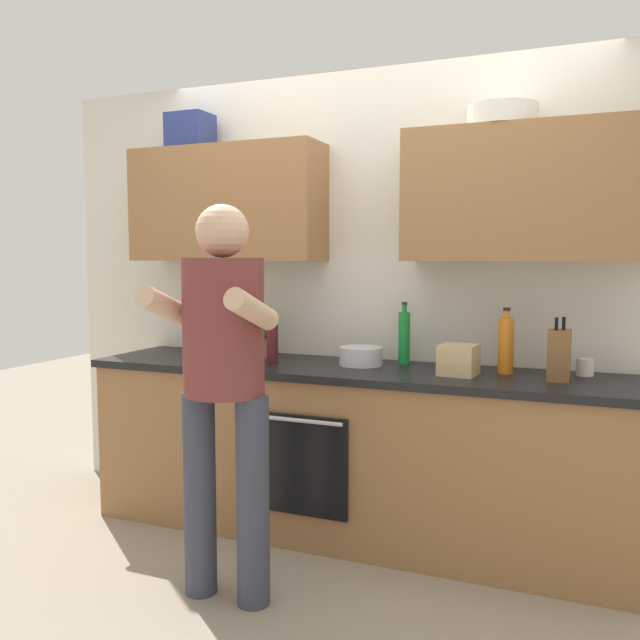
{
  "coord_description": "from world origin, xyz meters",
  "views": [
    {
      "loc": [
        1.16,
        -3.23,
        1.47
      ],
      "look_at": [
        -0.13,
        -0.1,
        1.15
      ],
      "focal_mm": 37.45,
      "sensor_mm": 36.0,
      "label": 1
    }
  ],
  "objects_px": {
    "bottle_wine": "(272,343)",
    "knife_block": "(559,355)",
    "bottle_soda": "(404,337)",
    "person_standing": "(223,370)",
    "grocery_bag_bread": "(459,360)",
    "bottle_juice": "(506,345)",
    "potted_herb": "(260,331)",
    "mixing_bowl": "(361,356)",
    "bottle_syrup": "(199,344)",
    "cup_coffee": "(585,367)",
    "bottle_vinegar": "(234,338)"
  },
  "relations": [
    {
      "from": "bottle_syrup",
      "to": "knife_block",
      "type": "height_order",
      "value": "knife_block"
    },
    {
      "from": "bottle_soda",
      "to": "bottle_wine",
      "type": "relative_size",
      "value": 1.15
    },
    {
      "from": "person_standing",
      "to": "bottle_soda",
      "type": "distance_m",
      "value": 1.15
    },
    {
      "from": "bottle_vinegar",
      "to": "bottle_juice",
      "type": "bearing_deg",
      "value": -3.22
    },
    {
      "from": "person_standing",
      "to": "bottle_soda",
      "type": "bearing_deg",
      "value": 64.41
    },
    {
      "from": "person_standing",
      "to": "knife_block",
      "type": "height_order",
      "value": "person_standing"
    },
    {
      "from": "cup_coffee",
      "to": "bottle_wine",
      "type": "bearing_deg",
      "value": -170.55
    },
    {
      "from": "bottle_wine",
      "to": "bottle_vinegar",
      "type": "bearing_deg",
      "value": 145.45
    },
    {
      "from": "bottle_soda",
      "to": "potted_herb",
      "type": "bearing_deg",
      "value": -173.56
    },
    {
      "from": "knife_block",
      "to": "grocery_bag_bread",
      "type": "height_order",
      "value": "knife_block"
    },
    {
      "from": "bottle_soda",
      "to": "mixing_bowl",
      "type": "bearing_deg",
      "value": -148.67
    },
    {
      "from": "bottle_juice",
      "to": "potted_herb",
      "type": "relative_size",
      "value": 1.23
    },
    {
      "from": "bottle_vinegar",
      "to": "grocery_bag_bread",
      "type": "relative_size",
      "value": 1.29
    },
    {
      "from": "bottle_vinegar",
      "to": "potted_herb",
      "type": "xyz_separation_m",
      "value": [
        0.21,
        -0.09,
        0.06
      ]
    },
    {
      "from": "bottle_wine",
      "to": "bottle_vinegar",
      "type": "xyz_separation_m",
      "value": [
        -0.38,
        0.26,
        -0.02
      ]
    },
    {
      "from": "bottle_juice",
      "to": "potted_herb",
      "type": "distance_m",
      "value": 1.36
    },
    {
      "from": "bottle_soda",
      "to": "bottle_wine",
      "type": "height_order",
      "value": "bottle_soda"
    },
    {
      "from": "mixing_bowl",
      "to": "bottle_wine",
      "type": "bearing_deg",
      "value": -161.75
    },
    {
      "from": "bottle_juice",
      "to": "cup_coffee",
      "type": "relative_size",
      "value": 3.9
    },
    {
      "from": "person_standing",
      "to": "bottle_wine",
      "type": "bearing_deg",
      "value": 101.22
    },
    {
      "from": "bottle_soda",
      "to": "bottle_vinegar",
      "type": "height_order",
      "value": "bottle_soda"
    },
    {
      "from": "person_standing",
      "to": "grocery_bag_bread",
      "type": "distance_m",
      "value": 1.16
    },
    {
      "from": "bottle_syrup",
      "to": "bottle_wine",
      "type": "height_order",
      "value": "bottle_wine"
    },
    {
      "from": "bottle_soda",
      "to": "potted_herb",
      "type": "xyz_separation_m",
      "value": [
        -0.82,
        -0.09,
        0.01
      ]
    },
    {
      "from": "cup_coffee",
      "to": "mixing_bowl",
      "type": "distance_m",
      "value": 1.11
    },
    {
      "from": "bottle_syrup",
      "to": "bottle_wine",
      "type": "relative_size",
      "value": 0.66
    },
    {
      "from": "bottle_soda",
      "to": "mixing_bowl",
      "type": "xyz_separation_m",
      "value": [
        -0.2,
        -0.12,
        -0.1
      ]
    },
    {
      "from": "bottle_wine",
      "to": "knife_block",
      "type": "height_order",
      "value": "knife_block"
    },
    {
      "from": "grocery_bag_bread",
      "to": "person_standing",
      "type": "bearing_deg",
      "value": -135.69
    },
    {
      "from": "bottle_wine",
      "to": "knife_block",
      "type": "xyz_separation_m",
      "value": [
        1.44,
        0.08,
        0.0
      ]
    },
    {
      "from": "bottle_soda",
      "to": "bottle_vinegar",
      "type": "xyz_separation_m",
      "value": [
        -1.03,
        -0.01,
        -0.05
      ]
    },
    {
      "from": "person_standing",
      "to": "grocery_bag_bread",
      "type": "bearing_deg",
      "value": 44.31
    },
    {
      "from": "bottle_juice",
      "to": "mixing_bowl",
      "type": "height_order",
      "value": "bottle_juice"
    },
    {
      "from": "bottle_soda",
      "to": "bottle_wine",
      "type": "xyz_separation_m",
      "value": [
        -0.65,
        -0.27,
        -0.03
      ]
    },
    {
      "from": "bottle_juice",
      "to": "knife_block",
      "type": "height_order",
      "value": "bottle_juice"
    },
    {
      "from": "bottle_wine",
      "to": "grocery_bag_bread",
      "type": "bearing_deg",
      "value": 2.53
    },
    {
      "from": "bottle_soda",
      "to": "bottle_juice",
      "type": "relative_size",
      "value": 1.02
    },
    {
      "from": "person_standing",
      "to": "bottle_wine",
      "type": "distance_m",
      "value": 0.78
    },
    {
      "from": "bottle_soda",
      "to": "bottle_vinegar",
      "type": "distance_m",
      "value": 1.03
    },
    {
      "from": "potted_herb",
      "to": "cup_coffee",
      "type": "bearing_deg",
      "value": 2.67
    },
    {
      "from": "bottle_wine",
      "to": "cup_coffee",
      "type": "xyz_separation_m",
      "value": [
        1.55,
        0.26,
        -0.07
      ]
    },
    {
      "from": "person_standing",
      "to": "bottle_juice",
      "type": "xyz_separation_m",
      "value": [
        1.03,
        0.94,
        0.04
      ]
    },
    {
      "from": "bottle_vinegar",
      "to": "knife_block",
      "type": "height_order",
      "value": "knife_block"
    },
    {
      "from": "bottle_vinegar",
      "to": "knife_block",
      "type": "bearing_deg",
      "value": -5.75
    },
    {
      "from": "bottle_vinegar",
      "to": "cup_coffee",
      "type": "relative_size",
      "value": 2.7
    },
    {
      "from": "bottle_vinegar",
      "to": "potted_herb",
      "type": "bearing_deg",
      "value": -21.88
    },
    {
      "from": "bottle_juice",
      "to": "bottle_vinegar",
      "type": "height_order",
      "value": "bottle_juice"
    },
    {
      "from": "bottle_soda",
      "to": "mixing_bowl",
      "type": "relative_size",
      "value": 1.44
    },
    {
      "from": "bottle_vinegar",
      "to": "cup_coffee",
      "type": "xyz_separation_m",
      "value": [
        1.93,
        -0.01,
        -0.05
      ]
    },
    {
      "from": "person_standing",
      "to": "cup_coffee",
      "type": "relative_size",
      "value": 20.3
    }
  ]
}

